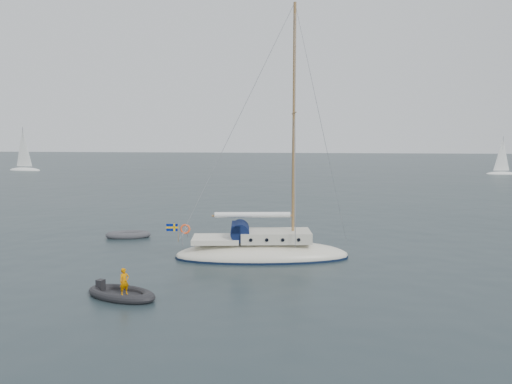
# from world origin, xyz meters

# --- Properties ---
(ground) EXTENTS (300.00, 300.00, 0.00)m
(ground) POSITION_xyz_m (0.00, 0.00, 0.00)
(ground) COLOR black
(ground) RESTS_ON ground
(sailboat) EXTENTS (10.53, 3.15, 15.00)m
(sailboat) POSITION_xyz_m (-0.39, -2.29, 1.13)
(sailboat) COLOR beige
(sailboat) RESTS_ON ground
(dinghy) EXTENTS (3.07, 1.39, 0.44)m
(dinghy) POSITION_xyz_m (-10.17, 2.49, 0.19)
(dinghy) COLOR #48484D
(dinghy) RESTS_ON ground
(rib) EXTENTS (3.48, 1.58, 1.38)m
(rib) POSITION_xyz_m (-5.95, -9.87, 0.21)
(rib) COLOR black
(rib) RESTS_ON ground
(distant_yacht_b) EXTENTS (5.30, 2.82, 7.02)m
(distant_yacht_b) POSITION_xyz_m (35.87, 60.37, 3.00)
(distant_yacht_b) COLOR white
(distant_yacht_b) RESTS_ON ground
(distant_yacht_c) EXTENTS (6.70, 3.57, 8.87)m
(distant_yacht_c) POSITION_xyz_m (-51.78, 59.85, 3.79)
(distant_yacht_c) COLOR white
(distant_yacht_c) RESTS_ON ground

